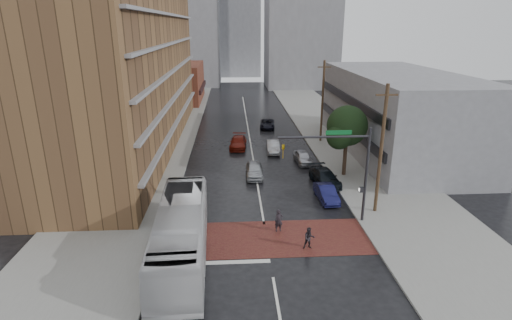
{
  "coord_description": "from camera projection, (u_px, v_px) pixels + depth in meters",
  "views": [
    {
      "loc": [
        -2.18,
        -23.64,
        13.88
      ],
      "look_at": [
        -0.33,
        6.99,
        3.5
      ],
      "focal_mm": 28.0,
      "sensor_mm": 36.0,
      "label": 1
    }
  ],
  "objects": [
    {
      "name": "apartment_block",
      "position": [
        124.0,
        24.0,
        44.33
      ],
      "size": [
        10.0,
        44.0,
        28.0
      ],
      "primitive_type": "cube",
      "color": "brown",
      "rests_on": "ground"
    },
    {
      "name": "building_east",
      "position": [
        397.0,
        112.0,
        45.34
      ],
      "size": [
        11.0,
        26.0,
        9.0
      ],
      "primitive_type": "cube",
      "color": "gray",
      "rests_on": "ground"
    },
    {
      "name": "utility_pole_near",
      "position": [
        381.0,
        150.0,
        29.56
      ],
      "size": [
        1.6,
        0.26,
        10.0
      ],
      "color": "#473321",
      "rests_on": "ground"
    },
    {
      "name": "car_parked_near",
      "position": [
        326.0,
        193.0,
        33.16
      ],
      "size": [
        1.56,
        3.9,
        1.26
      ],
      "primitive_type": "imported",
      "rotation": [
        0.0,
        0.0,
        0.06
      ],
      "color": "#131443",
      "rests_on": "ground"
    },
    {
      "name": "sidewalk_east",
      "position": [
        339.0,
        139.0,
        51.2
      ],
      "size": [
        9.0,
        90.0,
        0.15
      ],
      "primitive_type": "cube",
      "color": "gray",
      "rests_on": "ground"
    },
    {
      "name": "ground",
      "position": [
        267.0,
        242.0,
        26.92
      ],
      "size": [
        160.0,
        160.0,
        0.0
      ],
      "primitive_type": "plane",
      "color": "black",
      "rests_on": "ground"
    },
    {
      "name": "crosswalk",
      "position": [
        266.0,
        238.0,
        27.39
      ],
      "size": [
        14.0,
        5.0,
        0.02
      ],
      "primitive_type": "cube",
      "color": "brown",
      "rests_on": "ground"
    },
    {
      "name": "car_travel_b",
      "position": [
        273.0,
        147.0,
        45.83
      ],
      "size": [
        1.55,
        4.09,
        1.33
      ],
      "primitive_type": "imported",
      "rotation": [
        0.0,
        0.0,
        -0.04
      ],
      "color": "#9A9CA1",
      "rests_on": "ground"
    },
    {
      "name": "signal_mast",
      "position": [
        347.0,
        162.0,
        28.11
      ],
      "size": [
        6.5,
        0.3,
        7.2
      ],
      "color": "#2D2D33",
      "rests_on": "ground"
    },
    {
      "name": "car_travel_a",
      "position": [
        254.0,
        170.0,
        38.29
      ],
      "size": [
        1.76,
        4.16,
        1.4
      ],
      "primitive_type": "imported",
      "rotation": [
        0.0,
        0.0,
        -0.03
      ],
      "color": "#A7AAAE",
      "rests_on": "ground"
    },
    {
      "name": "distant_tower_west",
      "position": [
        181.0,
        16.0,
        94.76
      ],
      "size": [
        18.0,
        16.0,
        32.0
      ],
      "primitive_type": "cube",
      "color": "gray",
      "rests_on": "ground"
    },
    {
      "name": "car_parked_far",
      "position": [
        303.0,
        157.0,
        42.14
      ],
      "size": [
        1.86,
        3.93,
        1.3
      ],
      "primitive_type": "imported",
      "rotation": [
        0.0,
        0.0,
        0.09
      ],
      "color": "#A9ABB1",
      "rests_on": "ground"
    },
    {
      "name": "car_travel_c",
      "position": [
        238.0,
        142.0,
        47.41
      ],
      "size": [
        2.26,
        4.79,
        1.35
      ],
      "primitive_type": "imported",
      "rotation": [
        0.0,
        0.0,
        -0.08
      ],
      "color": "maroon",
      "rests_on": "ground"
    },
    {
      "name": "distant_tower_center",
      "position": [
        238.0,
        32.0,
        112.91
      ],
      "size": [
        12.0,
        10.0,
        24.0
      ],
      "primitive_type": "cube",
      "color": "gray",
      "rests_on": "ground"
    },
    {
      "name": "car_parked_mid",
      "position": [
        325.0,
        177.0,
        36.51
      ],
      "size": [
        2.59,
        4.93,
        1.36
      ],
      "primitive_type": "imported",
      "rotation": [
        0.0,
        0.0,
        0.15
      ],
      "color": "black",
      "rests_on": "ground"
    },
    {
      "name": "utility_pole_far",
      "position": [
        322.0,
        101.0,
        48.47
      ],
      "size": [
        1.6,
        0.26,
        10.0
      ],
      "color": "#473321",
      "rests_on": "ground"
    },
    {
      "name": "distant_tower_east",
      "position": [
        302.0,
        6.0,
        90.04
      ],
      "size": [
        16.0,
        14.0,
        36.0
      ],
      "primitive_type": "cube",
      "color": "gray",
      "rests_on": "ground"
    },
    {
      "name": "sidewalk_west",
      "position": [
        158.0,
        142.0,
        49.88
      ],
      "size": [
        9.0,
        90.0,
        0.15
      ],
      "primitive_type": "cube",
      "color": "gray",
      "rests_on": "ground"
    },
    {
      "name": "pedestrian_a",
      "position": [
        279.0,
        221.0,
        28.08
      ],
      "size": [
        0.68,
        0.52,
        1.66
      ],
      "primitive_type": "imported",
      "rotation": [
        0.0,
        0.0,
        0.22
      ],
      "color": "black",
      "rests_on": "ground"
    },
    {
      "name": "pedestrian_b",
      "position": [
        309.0,
        238.0,
        25.93
      ],
      "size": [
        0.77,
        0.62,
        1.5
      ],
      "primitive_type": "imported",
      "rotation": [
        0.0,
        0.0,
        0.07
      ],
      "color": "black",
      "rests_on": "ground"
    },
    {
      "name": "street_tree",
      "position": [
        347.0,
        128.0,
        37.27
      ],
      "size": [
        4.2,
        4.1,
        6.9
      ],
      "color": "#332319",
      "rests_on": "ground"
    },
    {
      "name": "suv_travel",
      "position": [
        267.0,
        124.0,
        56.66
      ],
      "size": [
        2.42,
        4.52,
        1.21
      ],
      "primitive_type": "imported",
      "rotation": [
        0.0,
        0.0,
        -0.1
      ],
      "color": "black",
      "rests_on": "ground"
    },
    {
      "name": "transit_bus",
      "position": [
        181.0,
        233.0,
        24.6
      ],
      "size": [
        3.42,
        12.57,
        3.47
      ],
      "primitive_type": "imported",
      "rotation": [
        0.0,
        0.0,
        0.04
      ],
      "color": "#BDBDBF",
      "rests_on": "ground"
    },
    {
      "name": "storefront_west",
      "position": [
        180.0,
        83.0,
        76.18
      ],
      "size": [
        8.0,
        16.0,
        7.0
      ],
      "primitive_type": "cube",
      "color": "brown",
      "rests_on": "ground"
    }
  ]
}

